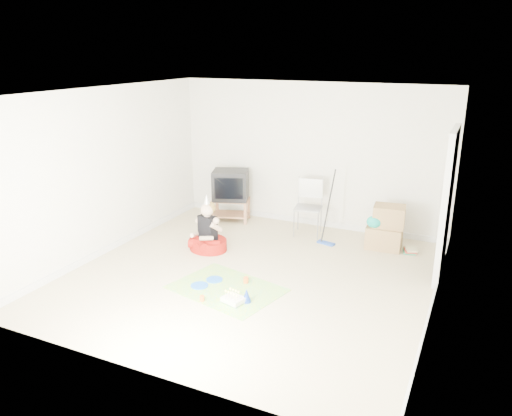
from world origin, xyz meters
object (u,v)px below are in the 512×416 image
at_px(tv_stand, 231,208).
at_px(seated_woman, 208,238).
at_px(folding_chair, 308,208).
at_px(birthday_cake, 233,300).
at_px(cardboard_boxes, 386,228).
at_px(crt_tv, 231,185).

distance_m(tv_stand, seated_woman, 1.49).
relative_size(folding_chair, birthday_cake, 3.14).
relative_size(cardboard_boxes, birthday_cake, 2.24).
bearing_deg(seated_woman, tv_stand, 103.16).
bearing_deg(birthday_cake, crt_tv, 118.21).
distance_m(cardboard_boxes, seated_woman, 2.90).
bearing_deg(seated_woman, crt_tv, 103.16).
height_order(tv_stand, seated_woman, seated_woman).
height_order(crt_tv, birthday_cake, crt_tv).
bearing_deg(tv_stand, seated_woman, -76.84).
bearing_deg(tv_stand, crt_tv, 0.00).
distance_m(tv_stand, crt_tv, 0.45).
distance_m(crt_tv, folding_chair, 1.60).
relative_size(tv_stand, crt_tv, 1.20).
relative_size(crt_tv, birthday_cake, 2.00).
bearing_deg(folding_chair, cardboard_boxes, -2.15).
bearing_deg(birthday_cake, folding_chair, 89.30).
bearing_deg(tv_stand, birthday_cake, -61.79).
xyz_separation_m(folding_chair, cardboard_boxes, (1.36, -0.05, -0.14)).
height_order(tv_stand, birthday_cake, tv_stand).
relative_size(seated_woman, birthday_cake, 2.94).
xyz_separation_m(tv_stand, cardboard_boxes, (2.93, -0.16, 0.09)).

